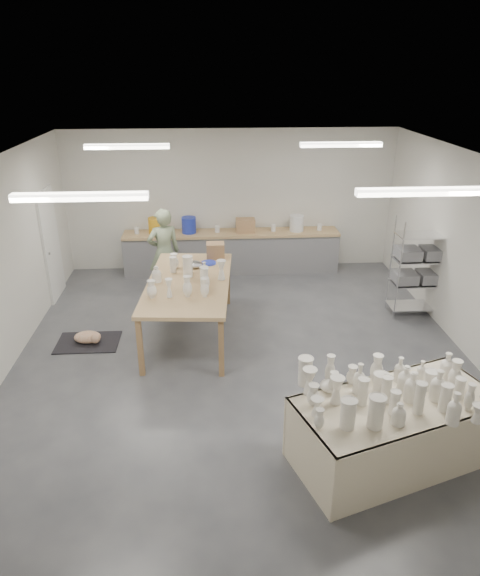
{
  "coord_description": "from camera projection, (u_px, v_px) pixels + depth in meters",
  "views": [
    {
      "loc": [
        -0.48,
        -6.83,
        4.2
      ],
      "look_at": [
        -0.03,
        0.35,
        1.05
      ],
      "focal_mm": 32.0,
      "sensor_mm": 36.0,
      "label": 1
    }
  ],
  "objects": [
    {
      "name": "room",
      "position": [
        235.0,
        230.0,
        7.2
      ],
      "size": [
        8.0,
        8.02,
        3.0
      ],
      "color": "#424449",
      "rests_on": "ground"
    },
    {
      "name": "back_counter",
      "position": [
        231.0,
        250.0,
        11.12
      ],
      "size": [
        4.6,
        0.6,
        1.24
      ],
      "color": "tan",
      "rests_on": "ground"
    },
    {
      "name": "wire_shelf",
      "position": [
        418.0,
        266.0,
        9.05
      ],
      "size": [
        0.88,
        0.48,
        1.8
      ],
      "color": "silver",
      "rests_on": "ground"
    },
    {
      "name": "drying_table",
      "position": [
        394.0,
        426.0,
        5.78
      ],
      "size": [
        2.49,
        1.79,
        1.17
      ],
      "rotation": [
        0.0,
        0.0,
        0.32
      ],
      "color": "olive",
      "rests_on": "ground"
    },
    {
      "name": "work_table",
      "position": [
        191.0,
        280.0,
        8.35
      ],
      "size": [
        1.51,
        2.71,
        1.36
      ],
      "rotation": [
        0.0,
        0.0,
        -0.08
      ],
      "color": "tan",
      "rests_on": "ground"
    },
    {
      "name": "rug",
      "position": [
        88.0,
        342.0,
        8.41
      ],
      "size": [
        1.0,
        0.7,
        0.02
      ],
      "primitive_type": "cube",
      "color": "black",
      "rests_on": "ground"
    },
    {
      "name": "cat",
      "position": [
        89.0,
        337.0,
        8.35
      ],
      "size": [
        0.45,
        0.33,
        0.19
      ],
      "rotation": [
        0.0,
        0.0,
        0.04
      ],
      "color": "white",
      "rests_on": "rug"
    },
    {
      "name": "potter",
      "position": [
        164.0,
        253.0,
        9.86
      ],
      "size": [
        0.73,
        0.59,
        1.73
      ],
      "primitive_type": "imported",
      "rotation": [
        0.0,
        0.0,
        3.45
      ],
      "color": "gray",
      "rests_on": "ground"
    },
    {
      "name": "red_stool",
      "position": [
        167.0,
        275.0,
        10.33
      ],
      "size": [
        0.47,
        0.47,
        0.33
      ],
      "rotation": [
        0.0,
        0.0,
        -0.41
      ],
      "color": "#AC181A",
      "rests_on": "ground"
    }
  ]
}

